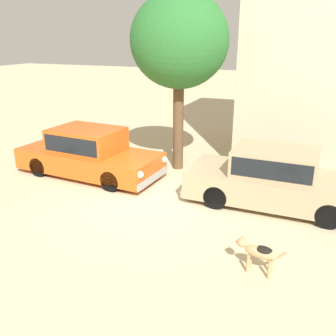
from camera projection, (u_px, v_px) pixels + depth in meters
The scene contains 5 objects.
ground_plane at pixel (139, 198), 10.00m from camera, with size 80.00×80.00×0.00m, color #CCB78E.
parked_sedan_nearest at pixel (89, 152), 11.47m from camera, with size 4.72×2.09×1.48m.
parked_sedan_second at pixel (275, 178), 9.40m from camera, with size 4.56×1.84×1.50m.
stray_dog_spotted at pixel (258, 252), 6.71m from camera, with size 0.99×0.29×0.66m.
acacia_tree_left at pixel (179, 42), 10.96m from camera, with size 2.98×2.68×5.42m.
Camera 1 is at (4.24, -8.14, 4.13)m, focal length 39.62 mm.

